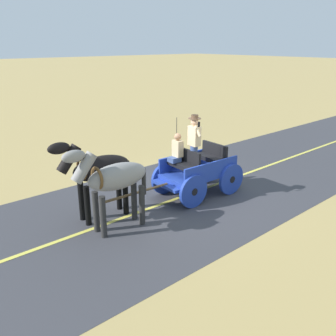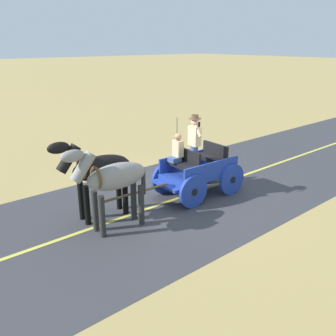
{
  "view_description": "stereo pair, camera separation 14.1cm",
  "coord_description": "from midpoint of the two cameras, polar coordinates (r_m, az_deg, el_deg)",
  "views": [
    {
      "loc": [
        -7.33,
        7.2,
        4.42
      ],
      "look_at": [
        -0.12,
        0.97,
        1.1
      ],
      "focal_mm": 38.91,
      "sensor_mm": 36.0,
      "label": 1
    },
    {
      "loc": [
        -7.42,
        7.09,
        4.42
      ],
      "look_at": [
        -0.12,
        0.97,
        1.1
      ],
      "focal_mm": 38.91,
      "sensor_mm": 36.0,
      "label": 2
    }
  ],
  "objects": [
    {
      "name": "ground_plane",
      "position": [
        11.18,
        3.8,
        -4.13
      ],
      "size": [
        200.0,
        200.0,
        0.0
      ],
      "primitive_type": "plane",
      "color": "tan"
    },
    {
      "name": "road_centre_stripe",
      "position": [
        11.18,
        3.8,
        -4.09
      ],
      "size": [
        0.12,
        160.0,
        0.0
      ],
      "primitive_type": "cube",
      "color": "#DBCC4C",
      "rests_on": "road_surface"
    },
    {
      "name": "horse_drawn_carriage",
      "position": [
        10.9,
        4.87,
        -0.17
      ],
      "size": [
        1.5,
        4.51,
        2.5
      ],
      "color": "#1E3899",
      "rests_on": "ground"
    },
    {
      "name": "horse_off_side",
      "position": [
        9.41,
        -10.52,
        -0.34
      ],
      "size": [
        0.69,
        2.14,
        2.21
      ],
      "color": "black",
      "rests_on": "ground"
    },
    {
      "name": "road_surface",
      "position": [
        11.18,
        3.8,
        -4.11
      ],
      "size": [
        5.89,
        160.0,
        0.01
      ],
      "primitive_type": "cube",
      "color": "#38383D",
      "rests_on": "ground"
    },
    {
      "name": "horse_near_side",
      "position": [
        8.76,
        -8.15,
        -1.69
      ],
      "size": [
        0.65,
        2.13,
        2.21
      ],
      "color": "gray",
      "rests_on": "ground"
    }
  ]
}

